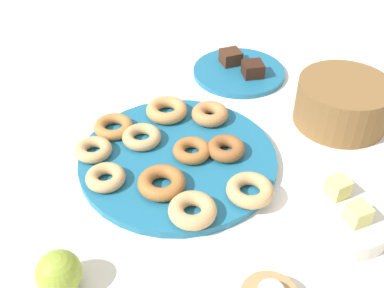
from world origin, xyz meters
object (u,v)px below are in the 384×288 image
at_px(basket, 342,103).
at_px(apple, 59,273).
at_px(donut_2, 93,150).
at_px(donut_4, 142,137).
at_px(donut_1, 250,190).
at_px(donut_6, 192,210).
at_px(brownie_far, 253,69).
at_px(donut_10, 106,177).
at_px(cake_plate, 239,72).
at_px(fruit_bowl, 340,214).
at_px(donut_5, 162,183).
at_px(donut_3, 226,150).
at_px(donut_8, 192,149).
at_px(brownie_near, 231,57).
at_px(donut_7, 210,114).
at_px(melon_chunk_right, 358,214).
at_px(melon_chunk_left, 338,187).
at_px(donut_0, 167,110).
at_px(donut_9, 113,127).
at_px(donut_plate, 178,159).

xyz_separation_m(basket, apple, (0.41, -0.59, -0.02)).
distance_m(donut_2, donut_4, 0.11).
bearing_deg(apple, donut_1, 116.51).
bearing_deg(donut_1, donut_6, -68.49).
xyz_separation_m(donut_6, brownie_far, (-0.49, 0.20, 0.00)).
relative_size(donut_6, donut_10, 1.14).
height_order(cake_plate, fruit_bowl, fruit_bowl).
bearing_deg(donut_5, donut_6, 35.52).
height_order(donut_4, basket, basket).
bearing_deg(apple, donut_10, 165.64).
height_order(donut_3, basket, basket).
bearing_deg(donut_3, donut_5, -56.76).
xyz_separation_m(donut_5, donut_8, (-0.10, 0.07, -0.00)).
bearing_deg(brownie_near, donut_7, -17.93).
xyz_separation_m(donut_1, donut_4, (-0.18, -0.21, -0.00)).
relative_size(donut_7, brownie_near, 1.65).
height_order(melon_chunk_right, apple, apple).
height_order(donut_10, fruit_bowl, donut_10).
height_order(donut_6, donut_7, same).
distance_m(donut_7, brownie_far, 0.23).
bearing_deg(fruit_bowl, apple, -77.86).
bearing_deg(donut_3, melon_chunk_left, 51.63).
distance_m(donut_1, basket, 0.35).
distance_m(cake_plate, apple, 0.75).
height_order(donut_5, cake_plate, donut_5).
distance_m(donut_0, donut_10, 0.25).
bearing_deg(donut_9, donut_6, 30.77).
bearing_deg(donut_10, brownie_near, 145.63).
bearing_deg(donut_4, donut_0, 148.69).
bearing_deg(basket, donut_10, -70.67).
bearing_deg(cake_plate, donut_7, -24.75).
xyz_separation_m(donut_2, brownie_far, (-0.30, 0.39, 0.00)).
bearing_deg(donut_8, donut_plate, -80.40).
bearing_deg(donut_9, brownie_far, 121.95).
distance_m(brownie_near, apple, 0.77).
xyz_separation_m(donut_1, donut_2, (-0.14, -0.31, -0.00)).
bearing_deg(brownie_near, cake_plate, 26.57).
bearing_deg(brownie_far, donut_1, -10.57).
distance_m(donut_3, cake_plate, 0.36).
height_order(donut_plate, donut_3, donut_3).
bearing_deg(donut_4, brownie_near, 143.96).
bearing_deg(brownie_far, donut_0, -54.14).
height_order(donut_2, melon_chunk_right, melon_chunk_right).
bearing_deg(basket, donut_6, -52.02).
distance_m(melon_chunk_left, melon_chunk_right, 0.07).
relative_size(donut_5, brownie_near, 1.82).
bearing_deg(fruit_bowl, brownie_near, -167.58).
bearing_deg(apple, brownie_far, 145.58).
height_order(donut_plate, brownie_far, brownie_far).
relative_size(donut_7, donut_9, 0.98).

